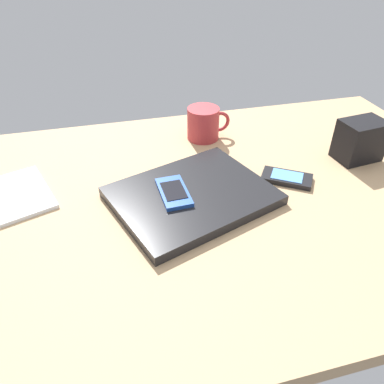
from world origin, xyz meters
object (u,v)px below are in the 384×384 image
(cell_phone_on_desk, at_px, (287,178))
(notepad, at_px, (19,194))
(cell_phone_on_laptop, at_px, (174,192))
(desk_organizer, at_px, (360,140))
(coffee_mug, at_px, (204,123))
(laptop_closed, at_px, (192,196))

(cell_phone_on_desk, height_order, notepad, cell_phone_on_desk)
(cell_phone_on_laptop, bearing_deg, notepad, 161.40)
(cell_phone_on_desk, xyz_separation_m, desk_organizer, (0.20, 0.05, 0.04))
(notepad, distance_m, desk_organizer, 0.77)
(cell_phone_on_laptop, height_order, notepad, cell_phone_on_laptop)
(cell_phone_on_laptop, relative_size, notepad, 0.61)
(cell_phone_on_desk, height_order, coffee_mug, coffee_mug)
(laptop_closed, xyz_separation_m, desk_organizer, (0.43, 0.06, 0.04))
(coffee_mug, bearing_deg, laptop_closed, -110.91)
(cell_phone_on_desk, distance_m, notepad, 0.57)
(cell_phone_on_desk, bearing_deg, laptop_closed, -175.48)
(coffee_mug, distance_m, desk_organizer, 0.38)
(cell_phone_on_desk, xyz_separation_m, coffee_mug, (-0.12, 0.24, 0.04))
(cell_phone_on_desk, bearing_deg, cell_phone_on_laptop, -176.40)
(notepad, relative_size, desk_organizer, 1.72)
(laptop_closed, bearing_deg, desk_organizer, -10.66)
(notepad, distance_m, coffee_mug, 0.47)
(notepad, bearing_deg, coffee_mug, -0.53)
(notepad, xyz_separation_m, coffee_mug, (0.44, 0.15, 0.04))
(laptop_closed, relative_size, cell_phone_on_laptop, 2.85)
(laptop_closed, bearing_deg, cell_phone_on_laptop, 158.92)
(coffee_mug, bearing_deg, desk_organizer, -30.37)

